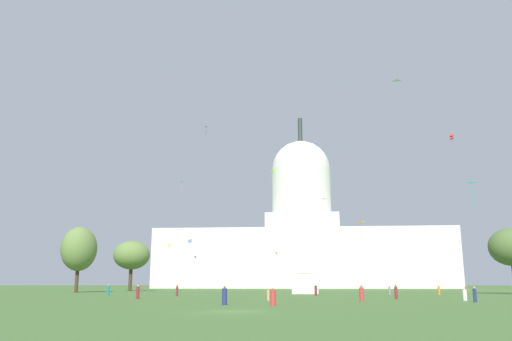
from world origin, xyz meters
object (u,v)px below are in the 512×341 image
(person_orange_deep_crowd, at_px, (439,291))
(kite_white_high, at_px, (397,81))
(kite_black_high, at_px, (205,128))
(kite_gold_low, at_px, (363,224))
(person_maroon_near_tree_west, at_px, (177,291))
(person_navy_near_tree_east, at_px, (475,295))
(kite_yellow_low, at_px, (169,246))
(capitol_building, at_px, (302,241))
(person_tan_lawn_far_right, at_px, (268,295))
(event_tent, at_px, (305,279))
(person_olive_back_center, at_px, (466,291))
(kite_cyan_mid, at_px, (183,184))
(tree_west_near, at_px, (132,255))
(person_red_mid_left, at_px, (273,298))
(kite_red_mid, at_px, (452,137))
(person_grey_lawn_far_left, at_px, (390,290))
(person_white_front_center, at_px, (465,295))
(tree_west_far, at_px, (79,249))
(person_red_mid_right, at_px, (362,294))
(tree_east_far, at_px, (511,247))
(person_maroon_back_right, at_px, (138,293))
(person_teal_edge_west, at_px, (108,291))
(person_maroon_near_tent, at_px, (396,292))
(kite_lime_high, at_px, (273,172))
(kite_blue_low, at_px, (190,241))
(kite_pink_mid, at_px, (324,201))
(person_maroon_back_left, at_px, (316,291))
(person_navy_edge_east, at_px, (225,296))
(kite_turquoise_low, at_px, (472,185))

(person_orange_deep_crowd, relative_size, kite_white_high, 0.95)
(kite_black_high, relative_size, kite_gold_low, 1.11)
(person_maroon_near_tree_west, xyz_separation_m, kite_gold_low, (28.56, 1.55, 10.13))
(person_navy_near_tree_east, height_order, kite_yellow_low, kite_yellow_low)
(capitol_building, relative_size, person_tan_lawn_far_right, 78.17)
(person_maroon_near_tree_west, bearing_deg, event_tent, -18.19)
(person_tan_lawn_far_right, height_order, person_olive_back_center, person_olive_back_center)
(kite_cyan_mid, bearing_deg, person_orange_deep_crowd, -167.96)
(tree_west_near, xyz_separation_m, person_red_mid_left, (40.76, -82.42, -8.19))
(kite_red_mid, bearing_deg, person_grey_lawn_far_left, -25.01)
(person_orange_deep_crowd, height_order, person_white_front_center, person_orange_deep_crowd)
(person_olive_back_center, bearing_deg, person_tan_lawn_far_right, -119.53)
(tree_west_far, bearing_deg, person_red_mid_right, -42.00)
(tree_west_far, distance_m, kite_black_high, 71.39)
(person_olive_back_center, xyz_separation_m, person_red_mid_right, (-18.47, -24.49, 0.05))
(tree_east_far, bearing_deg, person_maroon_back_right, -149.37)
(event_tent, height_order, person_teal_edge_west, event_tent)
(person_maroon_near_tent, distance_m, person_red_mid_left, 25.01)
(kite_yellow_low, distance_m, kite_cyan_mid, 20.40)
(person_maroon_near_tent, distance_m, kite_lime_high, 99.47)
(kite_blue_low, bearing_deg, kite_lime_high, 40.64)
(person_orange_deep_crowd, bearing_deg, kite_pink_mid, 151.74)
(person_tan_lawn_far_right, xyz_separation_m, person_maroon_back_right, (-16.41, 2.82, 0.14))
(tree_east_far, xyz_separation_m, kite_black_high, (-69.57, 62.51, 44.02))
(person_navy_near_tree_east, bearing_deg, kite_red_mid, -154.74)
(tree_east_far, relative_size, kite_lime_high, 4.05)
(kite_red_mid, bearing_deg, kite_blue_low, -110.17)
(person_maroon_back_left, xyz_separation_m, kite_white_high, (18.07, 18.31, 41.72))
(person_grey_lawn_far_left, distance_m, kite_black_high, 97.40)
(capitol_building, height_order, person_maroon_back_left, capitol_building)
(person_olive_back_center, xyz_separation_m, kite_gold_low, (-15.38, -2.24, 10.17))
(event_tent, relative_size, kite_white_high, 3.23)
(kite_yellow_low, height_order, kite_gold_low, kite_yellow_low)
(person_red_mid_left, bearing_deg, kite_cyan_mid, 104.18)
(capitol_building, xyz_separation_m, tree_east_far, (37.98, -101.49, -9.61))
(capitol_building, distance_m, tree_west_near, 83.88)
(event_tent, distance_m, person_orange_deep_crowd, 24.16)
(person_maroon_near_tent, bearing_deg, event_tent, -165.13)
(person_navy_edge_east, distance_m, kite_pink_mid, 60.71)
(person_orange_deep_crowd, distance_m, person_white_front_center, 26.69)
(event_tent, relative_size, person_maroon_back_right, 3.23)
(person_olive_back_center, xyz_separation_m, kite_turquoise_low, (-0.07, -6.98, 15.11))
(person_navy_edge_east, bearing_deg, person_white_front_center, -33.11)
(person_maroon_near_tree_west, bearing_deg, kite_white_high, -34.48)
(person_tan_lawn_far_right, xyz_separation_m, kite_lime_high, (-4.75, 96.83, 35.62))
(person_navy_edge_east, distance_m, kite_white_high, 72.53)
(kite_blue_low, bearing_deg, person_red_mid_right, -8.30)
(person_navy_edge_east, bearing_deg, capitol_building, 25.13)
(kite_yellow_low, bearing_deg, person_navy_edge_east, -13.63)
(tree_east_far, height_order, kite_white_high, kite_white_high)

